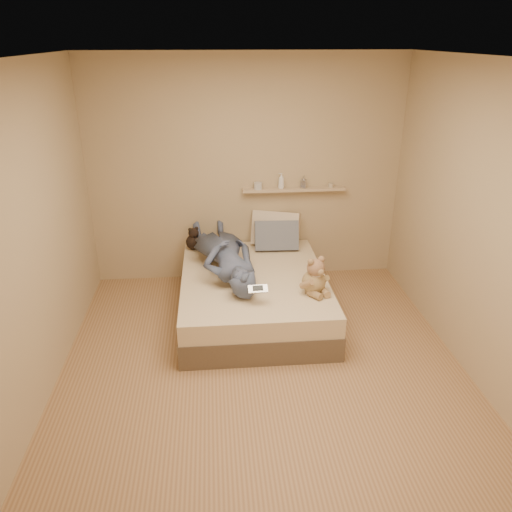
{
  "coord_description": "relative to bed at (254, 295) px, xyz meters",
  "views": [
    {
      "loc": [
        -0.39,
        -3.7,
        2.74
      ],
      "look_at": [
        0.0,
        0.65,
        0.8
      ],
      "focal_mm": 35.0,
      "sensor_mm": 36.0,
      "label": 1
    }
  ],
  "objects": [
    {
      "name": "bed",
      "position": [
        0.0,
        0.0,
        0.0
      ],
      "size": [
        1.5,
        1.9,
        0.45
      ],
      "color": "brown",
      "rests_on": "floor"
    },
    {
      "name": "pillow_cream",
      "position": [
        0.33,
        0.83,
        0.43
      ],
      "size": [
        0.61,
        0.44,
        0.43
      ],
      "primitive_type": "cube",
      "rotation": [
        -0.32,
        0.0,
        -0.32
      ],
      "color": "#C4B19B",
      "rests_on": "bed"
    },
    {
      "name": "wall_shelf",
      "position": [
        0.55,
        0.91,
        0.88
      ],
      "size": [
        1.2,
        0.12,
        0.03
      ],
      "primitive_type": "cube",
      "color": "tan",
      "rests_on": "wall_back"
    },
    {
      "name": "teddy_bear",
      "position": [
        0.55,
        -0.43,
        0.38
      ],
      "size": [
        0.3,
        0.31,
        0.38
      ],
      "color": "#9C8155",
      "rests_on": "bed"
    },
    {
      "name": "pillow_grey",
      "position": [
        0.33,
        0.69,
        0.4
      ],
      "size": [
        0.51,
        0.26,
        0.37
      ],
      "primitive_type": "cube",
      "rotation": [
        -0.33,
        0.0,
        -0.04
      ],
      "color": "slate",
      "rests_on": "bed"
    },
    {
      "name": "dark_plush",
      "position": [
        -0.63,
        0.76,
        0.35
      ],
      "size": [
        0.18,
        0.18,
        0.28
      ],
      "color": "black",
      "rests_on": "bed"
    },
    {
      "name": "room",
      "position": [
        0.0,
        -0.93,
        1.08
      ],
      "size": [
        3.8,
        3.8,
        3.8
      ],
      "color": "#9E7A52",
      "rests_on": "ground"
    },
    {
      "name": "shelf_bottles",
      "position": [
        0.43,
        0.91,
        0.96
      ],
      "size": [
        0.93,
        0.09,
        0.18
      ],
      "color": "#B8BDC2",
      "rests_on": "wall_shelf"
    },
    {
      "name": "person",
      "position": [
        -0.3,
        0.18,
        0.41
      ],
      "size": [
        0.9,
        1.64,
        0.37
      ],
      "primitive_type": "imported",
      "rotation": [
        0.0,
        0.0,
        3.37
      ],
      "color": "#484E72",
      "rests_on": "bed"
    },
    {
      "name": "game_console",
      "position": [
        -0.01,
        -0.6,
        0.39
      ],
      "size": [
        0.18,
        0.08,
        0.06
      ],
      "color": "silver",
      "rests_on": "bed"
    }
  ]
}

